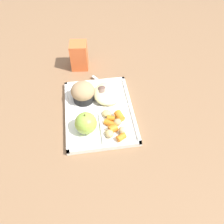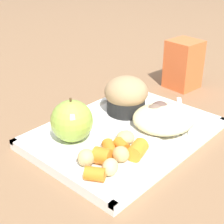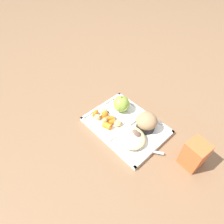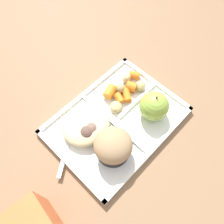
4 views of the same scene
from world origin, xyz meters
name	(u,v)px [view 1 (image 1 of 4)]	position (x,y,z in m)	size (l,w,h in m)	color
ground	(99,113)	(0.00, 0.00, 0.00)	(6.00, 6.00, 0.00)	#846042
lunch_tray	(99,112)	(0.00, 0.00, 0.01)	(0.32, 0.24, 0.02)	white
green_apple	(86,123)	(-0.08, 0.05, 0.05)	(0.07, 0.07, 0.08)	#93B742
bran_muffin	(83,93)	(0.06, 0.05, 0.05)	(0.09, 0.09, 0.07)	black
carrot_slice_edge	(111,118)	(-0.05, -0.04, 0.02)	(0.02, 0.02, 0.03)	orange
carrot_slice_large	(110,123)	(-0.07, -0.03, 0.02)	(0.02, 0.02, 0.04)	orange
carrot_slice_tilted	(113,128)	(-0.09, -0.04, 0.02)	(0.03, 0.03, 0.03)	orange
carrot_slice_near_corner	(121,137)	(-0.13, -0.06, 0.02)	(0.02, 0.02, 0.03)	orange
carrot_slice_diagonal	(119,116)	(-0.04, -0.06, 0.02)	(0.03, 0.03, 0.03)	orange
potato_chunk_golden	(117,122)	(-0.07, -0.05, 0.02)	(0.03, 0.03, 0.03)	tan
potato_chunk_large	(107,113)	(-0.02, -0.02, 0.02)	(0.03, 0.03, 0.02)	tan
potato_chunk_wedge	(109,134)	(-0.11, -0.02, 0.02)	(0.03, 0.03, 0.03)	tan
potato_chunk_small	(122,130)	(-0.11, -0.06, 0.02)	(0.03, 0.02, 0.03)	tan
egg_noodle_pile	(108,93)	(0.06, -0.04, 0.03)	(0.12, 0.11, 0.04)	beige
meatball_center	(102,94)	(0.06, -0.02, 0.03)	(0.04, 0.04, 0.04)	#755B4C
meatball_back	(102,91)	(0.08, -0.02, 0.03)	(0.04, 0.04, 0.04)	brown
plastic_fork	(108,87)	(0.11, -0.05, 0.01)	(0.14, 0.11, 0.00)	silver
milk_carton	(79,56)	(0.27, 0.05, 0.06)	(0.07, 0.07, 0.11)	orange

